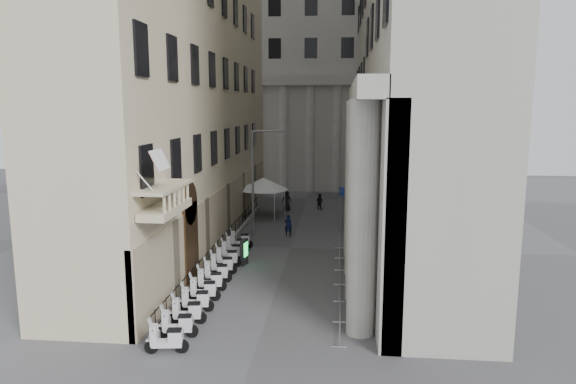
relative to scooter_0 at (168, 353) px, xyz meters
name	(u,v)px	position (x,y,z in m)	size (l,w,h in m)	color
left_building	(189,2)	(-4.07, 18.60, 17.00)	(5.00, 36.00, 34.00)	beige
far_building	(313,61)	(3.43, 44.60, 15.00)	(22.00, 10.00, 30.00)	#B8B5AE
iron_fence	(226,251)	(-0.87, 14.60, 0.00)	(0.30, 28.00, 1.40)	black
blue_awning	(349,227)	(7.58, 22.60, 0.00)	(1.60, 3.00, 3.00)	navy
flag	(167,335)	(-0.57, 1.60, 0.00)	(1.00, 1.40, 8.20)	#9E0C11
scooter_0	(168,353)	(0.00, 0.00, 0.00)	(0.56, 1.40, 1.50)	silver
scooter_1	(178,338)	(0.00, 1.40, 0.00)	(0.56, 1.40, 1.50)	silver
scooter_2	(188,324)	(0.00, 2.79, 0.00)	(0.56, 1.40, 1.50)	silver
scooter_3	(196,312)	(0.00, 4.19, 0.00)	(0.56, 1.40, 1.50)	silver
scooter_4	(204,301)	(0.00, 5.59, 0.00)	(0.56, 1.40, 1.50)	silver
scooter_5	(211,291)	(0.00, 6.98, 0.00)	(0.56, 1.40, 1.50)	silver
scooter_6	(217,282)	(0.00, 8.38, 0.00)	(0.56, 1.40, 1.50)	silver
scooter_7	(223,274)	(0.00, 9.77, 0.00)	(0.56, 1.40, 1.50)	silver
scooter_8	(228,267)	(0.00, 11.17, 0.00)	(0.56, 1.40, 1.50)	silver
scooter_9	(232,260)	(0.00, 12.57, 0.00)	(0.56, 1.40, 1.50)	silver
scooter_10	(237,254)	(0.00, 13.96, 0.00)	(0.56, 1.40, 1.50)	silver
scooter_11	(241,248)	(0.00, 15.36, 0.00)	(0.56, 1.40, 1.50)	silver
barrier_0	(339,335)	(6.81, 2.34, 0.00)	(0.60, 2.40, 1.10)	#ABAEB3
barrier_1	(339,312)	(6.81, 4.84, 0.00)	(0.60, 2.40, 1.10)	#ABAEB3
barrier_2	(339,293)	(6.81, 7.34, 0.00)	(0.60, 2.40, 1.10)	#ABAEB3
barrier_3	(339,278)	(6.81, 9.84, 0.00)	(0.60, 2.40, 1.10)	#ABAEB3
barrier_4	(339,264)	(6.81, 12.34, 0.00)	(0.60, 2.40, 1.10)	#ABAEB3
barrier_5	(339,253)	(6.81, 14.84, 0.00)	(0.60, 2.40, 1.10)	#ABAEB3
security_tent	(261,183)	(-0.17, 26.17, 2.92)	(4.30, 4.30, 3.49)	silver
street_lamp	(256,174)	(0.56, 19.12, 4.71)	(2.45, 1.11, 7.94)	gray
info_kiosk	(244,252)	(0.94, 11.72, 0.81)	(0.39, 0.79, 1.60)	black
pedestrian_a	(288,225)	(2.95, 19.07, 0.82)	(0.60, 0.39, 1.65)	#0D1434
pedestrian_b	(320,202)	(4.93, 29.36, 0.76)	(0.74, 0.58, 1.53)	black
pedestrian_c	(287,201)	(1.88, 28.61, 0.94)	(0.91, 0.60, 1.87)	black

